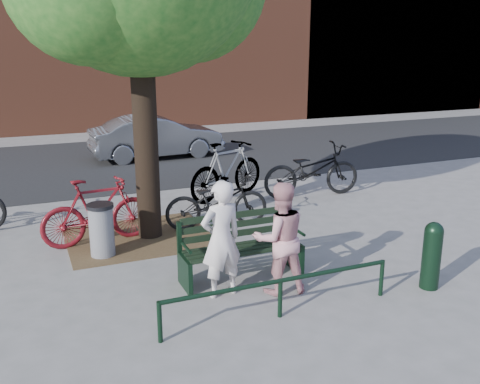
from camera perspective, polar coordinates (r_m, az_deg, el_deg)
name	(u,v)px	position (r m, az deg, el deg)	size (l,w,h in m)	color
ground	(242,278)	(7.73, 0.20, -9.18)	(90.00, 90.00, 0.00)	gray
dirt_pit	(139,237)	(9.41, -10.72, -4.75)	(2.40, 2.00, 0.02)	brown
road	(126,161)	(15.55, -12.08, 3.29)	(40.00, 7.00, 0.01)	black
park_bench	(240,245)	(7.61, -0.03, -5.68)	(1.74, 0.54, 0.97)	black
guard_railing	(280,287)	(6.58, 4.33, -10.02)	(3.06, 0.06, 0.51)	black
person_left	(221,239)	(6.97, -2.02, -5.03)	(0.57, 0.38, 1.58)	silver
person_right	(280,238)	(7.08, 4.26, -4.94)	(0.74, 0.58, 1.52)	#C98A8F
bollard	(432,253)	(7.71, 19.79, -6.15)	(0.25, 0.25, 0.95)	black
litter_bin	(102,230)	(8.62, -14.55, -3.95)	(0.42, 0.42, 0.85)	gray
bicycle_b	(98,211)	(9.14, -14.91, -1.98)	(0.53, 1.87, 1.13)	#5D0D13
bicycle_c	(217,201)	(9.63, -2.48, -0.97)	(0.66, 1.88, 0.99)	black
bicycle_d	(227,170)	(11.42, -1.39, 2.37)	(0.59, 2.07, 1.25)	gray
bicycle_e	(312,170)	(11.68, 7.67, 2.30)	(0.76, 2.19, 1.15)	black
parked_car	(157,137)	(15.70, -8.88, 5.85)	(1.31, 3.76, 1.24)	slate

